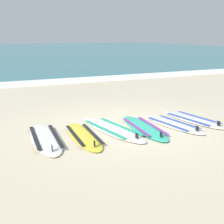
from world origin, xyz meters
TOP-DOWN VIEW (x-y plane):
  - ground_plane at (0.00, 0.00)m, footprint 80.00×80.00m
  - wave_foam_strip at (0.00, 7.92)m, footprint 80.00×1.09m
  - surfboard_0 at (-1.96, -0.09)m, footprint 0.90×2.41m
  - surfboard_1 at (-1.19, -0.29)m, footprint 0.81×2.20m
  - surfboard_2 at (-0.41, -0.11)m, footprint 0.84×2.47m
  - surfboard_3 at (0.30, -0.31)m, footprint 0.90×2.32m
  - surfboard_4 at (1.08, -0.37)m, footprint 0.66×2.07m
  - surfboard_5 at (1.81, -0.23)m, footprint 0.69×2.15m

SIDE VIEW (x-z plane):
  - ground_plane at x=0.00m, z-range 0.00..0.00m
  - surfboard_2 at x=-0.41m, z-range -0.05..0.13m
  - surfboard_0 at x=-1.96m, z-range -0.05..0.13m
  - surfboard_3 at x=0.30m, z-range -0.05..0.13m
  - surfboard_1 at x=-1.19m, z-range -0.05..0.13m
  - surfboard_5 at x=1.81m, z-range -0.05..0.13m
  - surfboard_4 at x=1.08m, z-range -0.05..0.13m
  - wave_foam_strip at x=0.00m, z-range 0.00..0.11m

